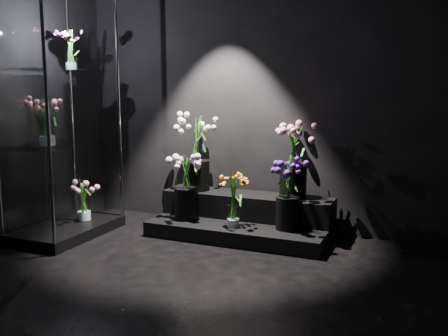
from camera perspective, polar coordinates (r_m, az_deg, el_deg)
The scene contains 12 objects.
floor at distance 3.69m, azimuth -6.57°, elevation -14.37°, with size 4.00×4.00×0.00m, color black.
wall_back at distance 5.21m, azimuth 4.10°, elevation 8.45°, with size 4.00×4.00×0.00m, color black.
display_riser at distance 5.07m, azimuth 2.22°, elevation -5.73°, with size 1.76×0.78×0.39m.
display_case at distance 5.10m, azimuth -18.11°, elevation 5.69°, with size 0.65×1.09×2.39m.
bouquet_orange_bells at distance 4.75m, azimuth 1.04°, elevation -3.58°, with size 0.31×0.31×0.53m.
bouquet_lilac at distance 5.02m, azimuth -4.34°, elevation -1.47°, with size 0.44×0.44×0.67m.
bouquet_purple at distance 4.68m, azimuth 7.33°, elevation -2.56°, with size 0.41×0.41×0.66m.
bouquet_cream_roses at distance 5.23m, azimuth -3.16°, elevation 2.28°, with size 0.42×0.42×0.78m.
bouquet_pink_roses at distance 4.93m, azimuth 7.96°, elevation 1.32°, with size 0.45×0.45×0.73m.
bouquet_case_pink at distance 4.93m, azimuth -19.65°, elevation 5.09°, with size 0.36×0.36×0.43m.
bouquet_case_magenta at distance 5.22m, azimuth -17.10°, elevation 12.84°, with size 0.24×0.24×0.38m.
bouquet_case_base_pink at distance 5.34m, azimuth -15.80°, elevation -3.24°, with size 0.43×0.43×0.44m.
Camera 1 is at (1.68, -2.93, 1.48)m, focal length 40.00 mm.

